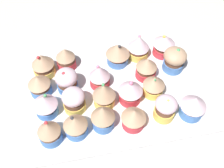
{
  "coord_description": "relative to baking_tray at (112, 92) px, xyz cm",
  "views": [
    {
      "loc": [
        -8.7,
        -42.14,
        61.32
      ],
      "look_at": [
        0.0,
        0.0,
        4.2
      ],
      "focal_mm": 44.07,
      "sensor_mm": 36.0,
      "label": 1
    }
  ],
  "objects": [
    {
      "name": "cupcake_16",
      "position": [
        -17.18,
        9.84,
        4.34
      ],
      "size": [
        6.1,
        6.1,
        7.63
      ],
      "color": "#EFC651",
      "rests_on": "baking_tray"
    },
    {
      "name": "cupcake_3",
      "position": [
        2.96,
        -11.05,
        3.94
      ],
      "size": [
        6.04,
        6.04,
        6.31
      ],
      "color": "#D1333D",
      "rests_on": "baking_tray"
    },
    {
      "name": "ground_plane",
      "position": [
        0.0,
        0.0,
        -2.1
      ],
      "size": [
        180.0,
        180.0,
        3.0
      ],
      "primitive_type": "cube",
      "color": "beige"
    },
    {
      "name": "cupcake_19",
      "position": [
        10.06,
        11.01,
        4.37
      ],
      "size": [
        6.12,
        6.12,
        7.72
      ],
      "color": "#EFC651",
      "rests_on": "baking_tray"
    },
    {
      "name": "cupcake_1",
      "position": [
        -10.81,
        -10.28,
        4.05
      ],
      "size": [
        5.77,
        5.77,
        6.98
      ],
      "color": "#477AC6",
      "rests_on": "baking_tray"
    },
    {
      "name": "cupcake_7",
      "position": [
        -10.34,
        -3.38,
        4.12
      ],
      "size": [
        5.74,
        5.74,
        6.95
      ],
      "color": "#EFC651",
      "rests_on": "baking_tray"
    },
    {
      "name": "cupcake_5",
      "position": [
        17.91,
        -10.98,
        4.22
      ],
      "size": [
        6.4,
        6.4,
        6.88
      ],
      "color": "#477AC6",
      "rests_on": "baking_tray"
    },
    {
      "name": "cupcake_20",
      "position": [
        17.51,
        10.52,
        4.21
      ],
      "size": [
        6.4,
        6.4,
        7.16
      ],
      "color": "#D1333D",
      "rests_on": "baking_tray"
    },
    {
      "name": "cupcake_13",
      "position": [
        -2.8,
        2.86,
        4.37
      ],
      "size": [
        5.57,
        5.57,
        7.65
      ],
      "color": "#D1333D",
      "rests_on": "baking_tray"
    },
    {
      "name": "cupcake_4",
      "position": [
        11.08,
        -10.17,
        4.21
      ],
      "size": [
        5.37,
        5.37,
        7.29
      ],
      "color": "#EFC651",
      "rests_on": "baking_tray"
    },
    {
      "name": "baking_tray",
      "position": [
        0.0,
        0.0,
        0.0
      ],
      "size": [
        48.41,
        34.24,
        1.2
      ],
      "color": "silver",
      "rests_on": "ground_plane"
    },
    {
      "name": "cupcake_10",
      "position": [
        10.45,
        -2.87,
        4.0
      ],
      "size": [
        5.67,
        5.67,
        6.69
      ],
      "color": "#EFC651",
      "rests_on": "baking_tray"
    },
    {
      "name": "cupcake_18",
      "position": [
        3.68,
        9.78,
        4.33
      ],
      "size": [
        6.77,
        6.77,
        7.34
      ],
      "color": "#477AC6",
      "rests_on": "baking_tray"
    },
    {
      "name": "cupcake_14",
      "position": [
        10.19,
        3.25,
        4.05
      ],
      "size": [
        5.71,
        5.71,
        6.81
      ],
      "color": "#D1333D",
      "rests_on": "baking_tray"
    },
    {
      "name": "cupcake_11",
      "position": [
        -18.53,
        3.47,
        3.79
      ],
      "size": [
        5.86,
        5.86,
        6.27
      ],
      "color": "#477AC6",
      "rests_on": "baking_tray"
    },
    {
      "name": "cupcake_15",
      "position": [
        18.48,
        4.35,
        4.3
      ],
      "size": [
        6.33,
        6.33,
        7.42
      ],
      "color": "#477AC6",
      "rests_on": "baking_tray"
    },
    {
      "name": "cupcake_8",
      "position": [
        -2.78,
        -3.65,
        4.67
      ],
      "size": [
        5.83,
        5.83,
        8.01
      ],
      "color": "#EFC651",
      "rests_on": "baking_tray"
    },
    {
      "name": "cupcake_9",
      "position": [
        3.97,
        -3.72,
        4.56
      ],
      "size": [
        6.25,
        6.25,
        7.85
      ],
      "color": "#D1333D",
      "rests_on": "baking_tray"
    },
    {
      "name": "cupcake_2",
      "position": [
        -4.2,
        -9.82,
        4.8
      ],
      "size": [
        5.78,
        5.78,
        7.99
      ],
      "color": "#477AC6",
      "rests_on": "baking_tray"
    },
    {
      "name": "cupcake_12",
      "position": [
        -11.41,
        3.03,
        4.22
      ],
      "size": [
        5.8,
        5.8,
        7.43
      ],
      "color": "#477AC6",
      "rests_on": "baking_tray"
    },
    {
      "name": "cupcake_6",
      "position": [
        -17.36,
        -3.25,
        4.13
      ],
      "size": [
        6.2,
        6.2,
        6.92
      ],
      "color": "#477AC6",
      "rests_on": "baking_tray"
    },
    {
      "name": "cupcake_0",
      "position": [
        -16.9,
        -10.82,
        4.1
      ],
      "size": [
        5.4,
        5.4,
        7.26
      ],
      "color": "#477AC6",
      "rests_on": "baking_tray"
    },
    {
      "name": "cupcake_17",
      "position": [
        -10.88,
        11.11,
        4.09
      ],
      "size": [
        5.35,
        5.35,
        6.95
      ],
      "color": "#D1333D",
      "rests_on": "baking_tray"
    }
  ]
}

